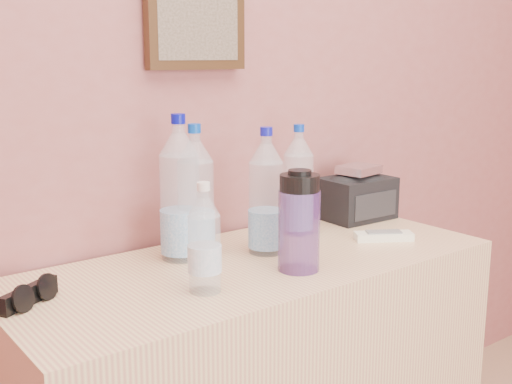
% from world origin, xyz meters
% --- Properties ---
extents(picture_frame, '(0.30, 0.03, 0.25)m').
position_xyz_m(picture_frame, '(0.04, 1.98, 1.40)').
color(picture_frame, '#382311').
rests_on(picture_frame, room_shell).
extents(pet_large_a, '(0.10, 0.10, 0.37)m').
position_xyz_m(pet_large_a, '(-0.10, 1.84, 0.96)').
color(pet_large_a, silver).
rests_on(pet_large_a, dresser).
extents(pet_large_b, '(0.09, 0.09, 0.35)m').
position_xyz_m(pet_large_b, '(-0.06, 1.84, 0.95)').
color(pet_large_b, '#A8C2D8').
rests_on(pet_large_b, dresser).
extents(pet_large_c, '(0.09, 0.09, 0.32)m').
position_xyz_m(pet_large_c, '(0.30, 1.85, 0.94)').
color(pet_large_c, white).
rests_on(pet_large_c, dresser).
extents(pet_large_d, '(0.09, 0.09, 0.33)m').
position_xyz_m(pet_large_d, '(0.11, 1.75, 0.95)').
color(pet_large_d, white).
rests_on(pet_large_d, dresser).
extents(pet_small, '(0.07, 0.07, 0.25)m').
position_xyz_m(pet_small, '(-0.18, 1.61, 0.91)').
color(pet_small, silver).
rests_on(pet_small, dresser).
extents(nalgene_bottle, '(0.10, 0.10, 0.25)m').
position_xyz_m(nalgene_bottle, '(0.08, 1.59, 0.92)').
color(nalgene_bottle, '#5A3080').
rests_on(nalgene_bottle, dresser).
extents(sunglasses, '(0.16, 0.13, 0.04)m').
position_xyz_m(sunglasses, '(-0.51, 1.77, 0.82)').
color(sunglasses, black).
rests_on(sunglasses, dresser).
extents(ac_remote, '(0.17, 0.13, 0.02)m').
position_xyz_m(ac_remote, '(0.45, 1.64, 0.81)').
color(ac_remote, white).
rests_on(ac_remote, dresser).
extents(toiletry_bag, '(0.23, 0.17, 0.15)m').
position_xyz_m(toiletry_bag, '(0.57, 1.86, 0.87)').
color(toiletry_bag, black).
rests_on(toiletry_bag, dresser).
extents(foil_packet, '(0.13, 0.12, 0.02)m').
position_xyz_m(foil_packet, '(0.55, 1.85, 0.96)').
color(foil_packet, silver).
rests_on(foil_packet, toiletry_bag).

